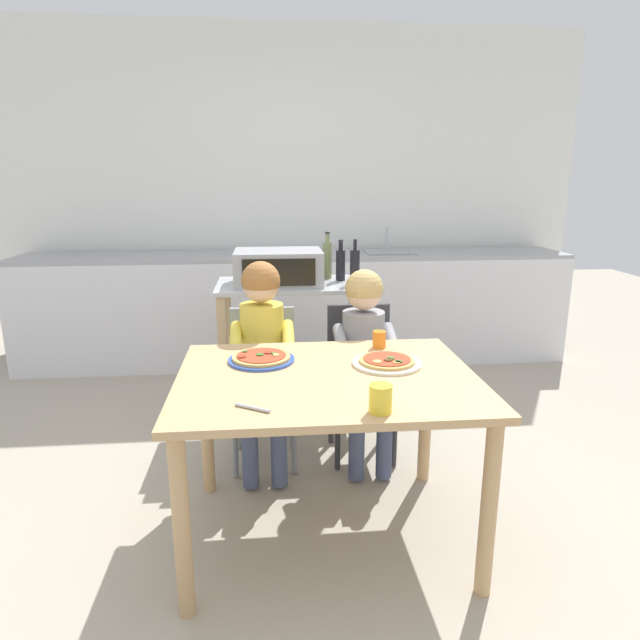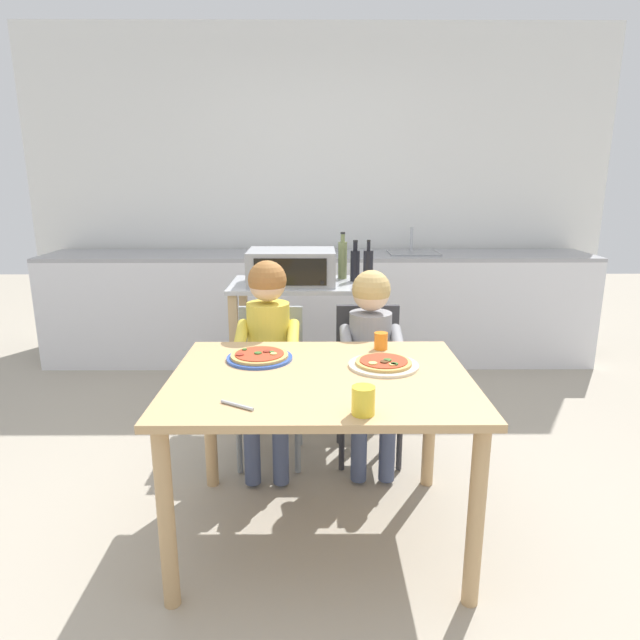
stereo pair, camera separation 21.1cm
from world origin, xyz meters
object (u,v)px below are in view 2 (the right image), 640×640
at_px(dining_chair_left, 271,372).
at_px(drinking_cup_orange, 381,341).
at_px(kitchen_island_cart, 306,330).
at_px(toaster_oven, 292,267).
at_px(bottle_dark_olive_oil, 343,259).
at_px(bottle_brown_beer, 368,267).
at_px(pizza_plate_blue_rimmed, 260,357).
at_px(drinking_cup_yellow, 363,401).
at_px(dining_table, 320,398).
at_px(child_in_grey_shirt, 371,344).
at_px(pizza_plate_cream, 384,364).
at_px(child_in_yellow_shirt, 268,341).
at_px(bottle_clear_vinegar, 355,264).
at_px(dining_chair_right, 368,370).
at_px(serving_spoon, 237,405).

relative_size(dining_chair_left, drinking_cup_orange, 10.36).
relative_size(kitchen_island_cart, toaster_oven, 1.76).
distance_m(bottle_dark_olive_oil, bottle_brown_beer, 0.25).
bearing_deg(pizza_plate_blue_rimmed, kitchen_island_cart, 80.12).
distance_m(kitchen_island_cart, bottle_dark_olive_oil, 0.50).
relative_size(drinking_cup_orange, drinking_cup_yellow, 0.80).
bearing_deg(bottle_dark_olive_oil, dining_table, -96.16).
bearing_deg(dining_table, child_in_grey_shirt, 67.02).
bearing_deg(drinking_cup_yellow, toaster_oven, 100.89).
xyz_separation_m(kitchen_island_cart, dining_chair_left, (-0.18, -0.52, -0.09)).
bearing_deg(pizza_plate_cream, child_in_yellow_shirt, 136.50).
height_order(child_in_yellow_shirt, child_in_grey_shirt, child_in_yellow_shirt).
height_order(toaster_oven, dining_chair_left, toaster_oven).
xyz_separation_m(bottle_clear_vinegar, pizza_plate_cream, (0.04, -1.19, -0.23)).
bearing_deg(dining_chair_right, bottle_brown_beer, 86.31).
bearing_deg(drinking_cup_yellow, bottle_clear_vinegar, 87.16).
xyz_separation_m(kitchen_island_cart, drinking_cup_orange, (0.36, -0.89, 0.20)).
distance_m(dining_chair_right, child_in_grey_shirt, 0.22).
relative_size(bottle_dark_olive_oil, child_in_grey_shirt, 0.29).
bearing_deg(child_in_grey_shirt, dining_table, -112.98).
bearing_deg(toaster_oven, bottle_clear_vinegar, 13.51).
xyz_separation_m(drinking_cup_orange, serving_spoon, (-0.57, -0.66, -0.03)).
xyz_separation_m(kitchen_island_cart, drinking_cup_yellow, (0.22, -1.61, 0.20)).
relative_size(child_in_grey_shirt, drinking_cup_orange, 13.02).
relative_size(kitchen_island_cart, dining_table, 0.76).
relative_size(bottle_brown_beer, drinking_cup_yellow, 2.74).
xyz_separation_m(kitchen_island_cart, serving_spoon, (-0.21, -1.55, 0.16)).
bearing_deg(serving_spoon, bottle_clear_vinegar, 72.33).
relative_size(kitchen_island_cart, pizza_plate_cream, 3.09).
height_order(child_in_yellow_shirt, pizza_plate_blue_rimmed, child_in_yellow_shirt).
xyz_separation_m(bottle_dark_olive_oil, drinking_cup_yellow, (-0.01, -1.75, -0.22)).
bearing_deg(bottle_dark_olive_oil, bottle_brown_beer, -55.50).
relative_size(bottle_dark_olive_oil, dining_table, 0.24).
xyz_separation_m(bottle_dark_olive_oil, drinking_cup_orange, (0.13, -1.03, -0.23)).
relative_size(bottle_brown_beer, bottle_clear_vinegar, 1.06).
distance_m(bottle_brown_beer, dining_chair_right, 0.66).
xyz_separation_m(pizza_plate_blue_rimmed, serving_spoon, (-0.03, -0.51, -0.01)).
bearing_deg(pizza_plate_cream, dining_chair_right, 90.01).
bearing_deg(child_in_yellow_shirt, drinking_cup_orange, -25.36).
relative_size(bottle_brown_beer, dining_table, 0.22).
bearing_deg(child_in_yellow_shirt, bottle_brown_beer, 45.77).
height_order(child_in_grey_shirt, serving_spoon, child_in_grey_shirt).
bearing_deg(kitchen_island_cart, child_in_grey_shirt, -60.41).
distance_m(dining_table, dining_chair_left, 0.78).
height_order(dining_chair_right, serving_spoon, dining_chair_right).
bearing_deg(toaster_oven, dining_chair_left, -101.59).
bearing_deg(pizza_plate_blue_rimmed, dining_table, -36.94).
height_order(bottle_dark_olive_oil, pizza_plate_blue_rimmed, bottle_dark_olive_oil).
relative_size(kitchen_island_cart, bottle_clear_vinegar, 3.60).
bearing_deg(dining_table, pizza_plate_blue_rimmed, 143.06).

